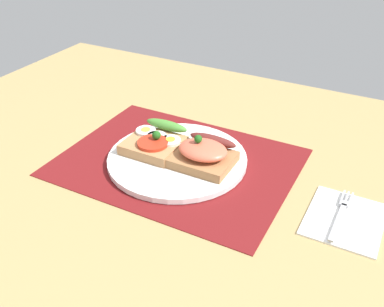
# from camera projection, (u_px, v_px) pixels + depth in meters

# --- Properties ---
(ground_plane) EXTENTS (1.20, 0.90, 0.03)m
(ground_plane) POSITION_uv_depth(u_px,v_px,m) (178.00, 170.00, 0.81)
(ground_plane) COLOR tan
(placemat) EXTENTS (0.41, 0.31, 0.00)m
(placemat) POSITION_uv_depth(u_px,v_px,m) (177.00, 162.00, 0.80)
(placemat) COLOR maroon
(placemat) RESTS_ON ground_plane
(plate) EXTENTS (0.25, 0.25, 0.01)m
(plate) POSITION_uv_depth(u_px,v_px,m) (177.00, 159.00, 0.80)
(plate) COLOR white
(plate) RESTS_ON placemat
(sandwich_egg_tomato) EXTENTS (0.10, 0.11, 0.04)m
(sandwich_egg_tomato) POSITION_uv_depth(u_px,v_px,m) (156.00, 141.00, 0.81)
(sandwich_egg_tomato) COLOR #B37F4F
(sandwich_egg_tomato) RESTS_ON plate
(sandwich_salmon) EXTENTS (0.11, 0.10, 0.05)m
(sandwich_salmon) POSITION_uv_depth(u_px,v_px,m) (203.00, 154.00, 0.77)
(sandwich_salmon) COLOR #A16F43
(sandwich_salmon) RESTS_ON plate
(napkin) EXTENTS (0.11, 0.13, 0.01)m
(napkin) POSITION_uv_depth(u_px,v_px,m) (345.00, 218.00, 0.67)
(napkin) COLOR white
(napkin) RESTS_ON ground_plane
(fork) EXTENTS (0.02, 0.13, 0.00)m
(fork) POSITION_uv_depth(u_px,v_px,m) (341.00, 213.00, 0.67)
(fork) COLOR #B7B7BC
(fork) RESTS_ON napkin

